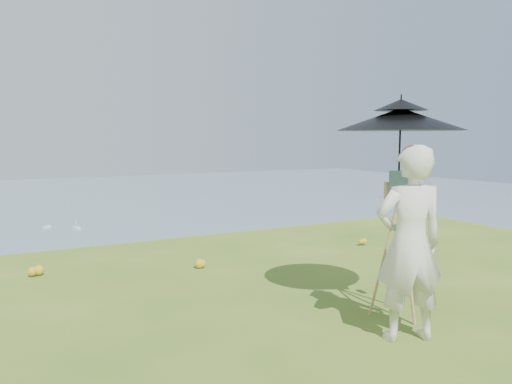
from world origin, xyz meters
TOP-DOWN VIEW (x-y plane):
  - slope_trees at (0.00, 35.00)m, footprint 110.00×50.00m
  - harbor_town at (0.00, 75.00)m, footprint 110.00×22.00m
  - painter at (0.99, 1.44)m, footprint 0.77×0.62m
  - field_easel at (1.34, 1.95)m, footprint 0.80×0.80m
  - sun_umbrella at (1.35, 1.98)m, footprint 1.73×1.73m
  - painter_cap at (0.99, 1.44)m, footprint 0.28×0.30m

SIDE VIEW (x-z plane):
  - harbor_town at x=0.00m, z-range -32.00..-27.00m
  - slope_trees at x=0.00m, z-range -18.00..-12.00m
  - field_easel at x=1.34m, z-range 0.00..1.57m
  - painter at x=0.99m, z-range 0.00..1.84m
  - painter_cap at x=0.99m, z-range 1.74..1.84m
  - sun_umbrella at x=1.35m, z-range 1.29..2.34m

